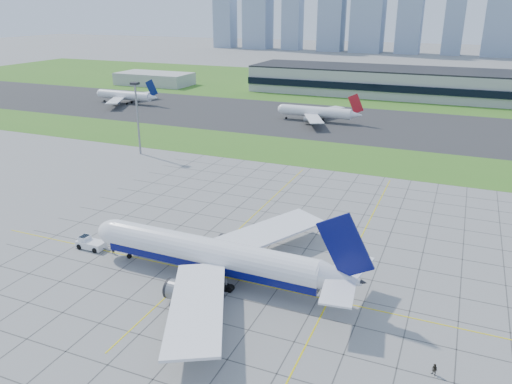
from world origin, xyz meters
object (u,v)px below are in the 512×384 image
distant_jet_0 (126,95)px  distant_jet_1 (317,112)px  airliner (213,255)px  pushback_tug (90,243)px  crew_far (434,370)px  crew_near (113,250)px  light_mast (137,109)px

distant_jet_0 → distant_jet_1: bearing=-1.7°
airliner → pushback_tug: (-31.10, 1.00, -3.84)m
distant_jet_1 → pushback_tug: bearing=-94.0°
crew_far → distant_jet_1: distant_jet_1 is taller
airliner → crew_far: 44.23m
airliner → crew_near: size_ratio=34.07×
crew_near → distant_jet_0: distant_jet_0 is taller
distant_jet_1 → crew_near: bearing=-91.4°
airliner → distant_jet_0: (-130.27, 148.19, -0.53)m
light_mast → distant_jet_0: size_ratio=0.60×
crew_far → distant_jet_1: bearing=144.2°
pushback_tug → crew_far: (73.40, -13.27, -0.22)m
crew_far → distant_jet_0: bearing=169.3°
airliner → distant_jet_1: bearing=99.2°
distant_jet_1 → crew_far: bearing=-68.0°
light_mast → crew_near: bearing=-59.2°
crew_near → distant_jet_0: (-105.63, 147.45, 3.62)m
pushback_tug → crew_far: pushback_tug is taller
light_mast → distant_jet_1: size_ratio=0.60×
crew_near → distant_jet_0: size_ratio=0.04×
crew_near → distant_jet_1: (3.55, 144.18, 3.62)m
pushback_tug → distant_jet_1: (10.01, 143.91, 3.31)m
crew_near → airliner: bearing=-50.2°
light_mast → crew_near: 80.00m
light_mast → pushback_tug: bearing=-63.3°
airliner → distant_jet_1: size_ratio=1.38×
airliner → distant_jet_0: airliner is taller
light_mast → distant_jet_1: light_mast is taller
distant_jet_0 → distant_jet_1: 109.23m
pushback_tug → distant_jet_0: size_ratio=0.22×
pushback_tug → crew_far: 74.59m
distant_jet_1 → light_mast: bearing=-119.7°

